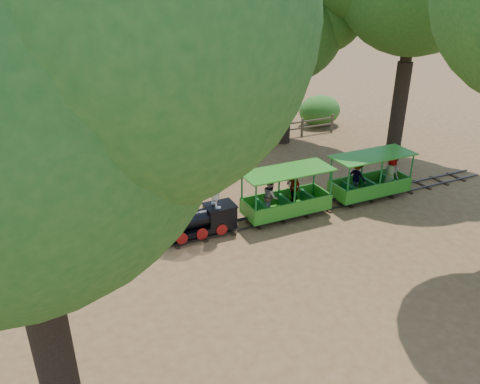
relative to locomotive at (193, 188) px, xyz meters
name	(u,v)px	position (x,y,z in m)	size (l,w,h in m)	color
ground	(254,224)	(2.20, -0.06, -1.80)	(90.00, 90.00, 0.00)	olive
track	(254,222)	(2.20, -0.06, -1.73)	(22.00, 1.00, 0.10)	#3F3D3A
locomotive	(193,188)	(0.00, 0.00, 0.00)	(2.77, 1.30, 3.19)	black
carriage_front	(284,197)	(3.41, -0.05, -0.99)	(3.35, 1.37, 1.74)	#2D851D
carriage_rear	(370,179)	(7.36, -0.03, -1.00)	(3.35, 1.37, 1.74)	#2D851D
oak_ne	(286,17)	(7.67, 7.51, 4.52)	(7.06, 6.21, 8.86)	#2D2116
fence	(182,143)	(2.20, 7.94, -1.22)	(18.10, 0.10, 1.00)	brown
shrub_mid_w	(193,128)	(3.27, 9.24, -0.94)	(2.47, 1.90, 1.71)	#2D6B1E
shrub_mid_e	(245,122)	(6.28, 9.24, -0.99)	(2.32, 1.78, 1.60)	#2D6B1E
shrub_east	(320,111)	(11.20, 9.24, -0.91)	(2.57, 1.98, 1.78)	#2D6B1E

